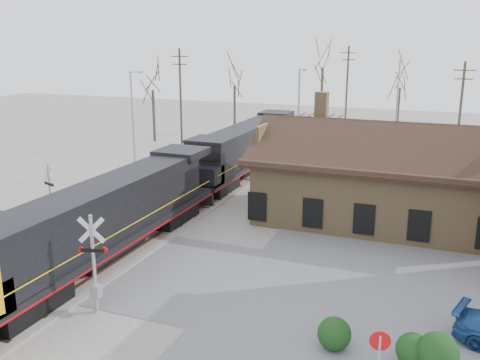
% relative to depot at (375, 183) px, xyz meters
% --- Properties ---
extents(ground, '(140.00, 140.00, 0.00)m').
position_rel_depot_xyz_m(ground, '(-11.99, -12.00, -2.41)').
color(ground, '#AAA499').
rests_on(ground, ground).
extents(road, '(60.00, 9.00, 0.03)m').
position_rel_depot_xyz_m(road, '(-11.99, -12.00, -2.39)').
color(road, '#5C5C61').
rests_on(road, ground).
extents(parking_lot, '(22.00, 26.00, 0.03)m').
position_rel_depot_xyz_m(parking_lot, '(6.01, -8.00, -2.39)').
color(parking_lot, '#5C5C61').
rests_on(parking_lot, ground).
extents(track_main, '(3.40, 90.00, 0.24)m').
position_rel_depot_xyz_m(track_main, '(-11.99, 3.00, -2.34)').
color(track_main, '#AAA499').
rests_on(track_main, ground).
extents(track_siding, '(3.40, 90.00, 0.24)m').
position_rel_depot_xyz_m(track_siding, '(-16.49, 3.00, -2.34)').
color(track_siding, '#AAA499').
rests_on(track_siding, ground).
extents(depot, '(15.20, 9.31, 7.90)m').
position_rel_depot_xyz_m(depot, '(0.00, 0.00, 0.00)').
color(depot, '#92754B').
rests_on(depot, ground).
extents(locomotive_lead, '(2.93, 19.65, 4.36)m').
position_rel_depot_xyz_m(locomotive_lead, '(-11.99, -12.28, -0.12)').
color(locomotive_lead, black).
rests_on(locomotive_lead, ground).
extents(locomotive_trailing, '(2.93, 19.65, 4.13)m').
position_rel_depot_xyz_m(locomotive_trailing, '(-11.99, 7.65, -0.12)').
color(locomotive_trailing, black).
rests_on(locomotive_trailing, ground).
extents(crossbuck_near, '(1.20, 0.48, 4.35)m').
position_rel_depot_xyz_m(crossbuck_near, '(-9.16, -16.65, -0.39)').
color(crossbuck_near, '#A5A8AD').
rests_on(crossbuck_near, ground).
extents(crossbuck_far, '(1.02, 0.42, 3.69)m').
position_rel_depot_xyz_m(crossbuck_far, '(-19.16, -7.72, -0.65)').
color(crossbuck_far, '#A5A8AD').
rests_on(crossbuck_far, ground).
extents(do_not_enter_sign, '(0.68, 0.20, 2.31)m').
position_rel_depot_xyz_m(do_not_enter_sign, '(2.68, -17.84, -0.81)').
color(do_not_enter_sign, '#A5A8AD').
rests_on(do_not_enter_sign, ground).
extents(hedge_a, '(1.27, 1.27, 1.27)m').
position_rel_depot_xyz_m(hedge_a, '(0.81, -15.71, -1.77)').
color(hedge_a, black).
rests_on(hedge_a, ground).
extents(hedge_b, '(1.19, 1.19, 1.19)m').
position_rel_depot_xyz_m(hedge_b, '(3.61, -15.67, -1.81)').
color(hedge_b, black).
rests_on(hedge_b, ground).
extents(hedge_c, '(1.47, 1.47, 1.47)m').
position_rel_depot_xyz_m(hedge_c, '(4.44, -15.81, -1.67)').
color(hedge_c, black).
rests_on(hedge_c, ground).
extents(streetlight_a, '(0.25, 2.04, 8.78)m').
position_rel_depot_xyz_m(streetlight_a, '(-20.32, 4.06, 2.52)').
color(streetlight_a, '#A5A8AD').
rests_on(streetlight_a, ground).
extents(streetlight_b, '(0.25, 2.04, 8.97)m').
position_rel_depot_xyz_m(streetlight_b, '(-7.60, 9.03, 2.62)').
color(streetlight_b, '#A5A8AD').
rests_on(streetlight_b, ground).
extents(streetlight_c, '(0.25, 2.04, 9.49)m').
position_rel_depot_xyz_m(streetlight_c, '(-0.96, 20.56, 2.88)').
color(streetlight_c, '#A5A8AD').
rests_on(streetlight_c, ground).
extents(utility_pole_a, '(2.00, 0.24, 10.35)m').
position_rel_depot_xyz_m(utility_pole_a, '(-22.55, 16.57, 3.00)').
color(utility_pole_a, '#382D23').
rests_on(utility_pole_a, ground).
extents(utility_pole_b, '(2.00, 0.24, 10.49)m').
position_rel_depot_xyz_m(utility_pole_b, '(-8.13, 32.48, 3.07)').
color(utility_pole_b, '#382D23').
rests_on(utility_pole_b, ground).
extents(utility_pole_c, '(2.00, 0.24, 9.30)m').
position_rel_depot_xyz_m(utility_pole_c, '(4.80, 20.77, 2.46)').
color(utility_pole_c, '#382D23').
rests_on(utility_pole_c, ground).
extents(tree_a, '(3.84, 3.84, 9.41)m').
position_rel_depot_xyz_m(tree_a, '(-27.23, 18.82, 4.28)').
color(tree_a, '#382D23').
rests_on(tree_a, ground).
extents(tree_b, '(3.85, 3.85, 9.43)m').
position_rel_depot_xyz_m(tree_b, '(-20.94, 27.60, 4.30)').
color(tree_b, '#382D23').
rests_on(tree_b, ground).
extents(tree_c, '(5.19, 5.19, 12.73)m').
position_rel_depot_xyz_m(tree_c, '(-11.65, 34.33, 6.66)').
color(tree_c, '#382D23').
rests_on(tree_c, ground).
extents(tree_d, '(3.88, 3.88, 9.50)m').
position_rel_depot_xyz_m(tree_d, '(-1.86, 31.87, 4.35)').
color(tree_d, '#382D23').
rests_on(tree_d, ground).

